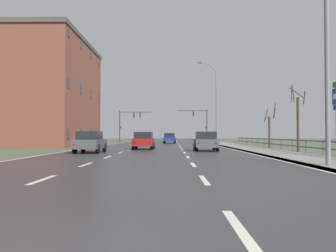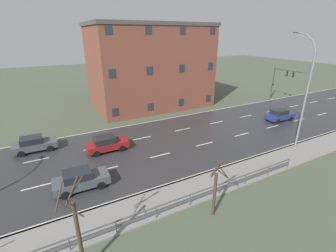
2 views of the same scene
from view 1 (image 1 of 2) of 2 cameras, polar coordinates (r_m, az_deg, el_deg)
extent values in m
cube|color=#4C5642|center=(51.23, -1.00, -2.91)|extent=(160.00, 160.00, 0.12)
cube|color=#303033|center=(63.22, -0.70, -2.55)|extent=(14.00, 120.00, 0.02)
cube|color=beige|center=(11.31, -18.90, -7.88)|extent=(0.16, 2.20, 0.01)
cube|color=beige|center=(16.47, -12.59, -5.85)|extent=(0.16, 2.20, 0.01)
cube|color=beige|center=(21.76, -9.34, -4.77)|extent=(0.16, 2.20, 0.01)
cube|color=beige|center=(27.08, -7.37, -4.10)|extent=(0.16, 2.20, 0.01)
cube|color=beige|center=(32.44, -6.05, -3.65)|extent=(0.16, 2.20, 0.01)
cube|color=beige|center=(37.80, -5.10, -3.32)|extent=(0.16, 2.20, 0.01)
cube|color=beige|center=(43.17, -4.40, -3.08)|extent=(0.16, 2.20, 0.01)
cube|color=beige|center=(48.55, -3.84, -2.89)|extent=(0.16, 2.20, 0.01)
cube|color=beige|center=(53.94, -3.40, -2.74)|extent=(0.16, 2.20, 0.01)
cube|color=beige|center=(59.33, -3.04, -2.61)|extent=(0.16, 2.20, 0.01)
cube|color=beige|center=(64.71, -2.74, -2.51)|extent=(0.16, 2.20, 0.01)
cube|color=beige|center=(70.10, -2.48, -2.42)|extent=(0.16, 2.20, 0.01)
cube|color=beige|center=(75.50, -2.26, -2.35)|extent=(0.16, 2.20, 0.01)
cube|color=beige|center=(80.89, -2.08, -2.28)|extent=(0.16, 2.20, 0.01)
cube|color=beige|center=(86.28, -1.91, -2.22)|extent=(0.16, 2.20, 0.01)
cube|color=beige|center=(91.68, -1.76, -2.17)|extent=(0.16, 2.20, 0.01)
cube|color=beige|center=(97.07, -1.63, -2.13)|extent=(0.16, 2.20, 0.01)
cube|color=beige|center=(102.47, -1.52, -2.09)|extent=(0.16, 2.20, 0.01)
cube|color=beige|center=(107.87, -1.41, -2.05)|extent=(0.16, 2.20, 0.01)
cube|color=beige|center=(113.26, -1.32, -2.02)|extent=(0.16, 2.20, 0.01)
cube|color=beige|center=(118.66, -1.23, -1.99)|extent=(0.16, 2.20, 0.01)
cube|color=beige|center=(5.43, 10.83, -15.17)|extent=(0.16, 2.20, 0.01)
cube|color=beige|center=(10.71, 5.63, -8.32)|extent=(0.16, 2.20, 0.01)
cube|color=beige|center=(16.07, 3.92, -5.99)|extent=(0.16, 2.20, 0.01)
cube|color=beige|center=(21.45, 3.08, -4.83)|extent=(0.16, 2.20, 0.01)
cube|color=beige|center=(26.84, 2.57, -4.13)|extent=(0.16, 2.20, 0.01)
cube|color=beige|center=(32.23, 2.24, -3.67)|extent=(0.16, 2.20, 0.01)
cube|color=beige|center=(37.63, 2.00, -3.34)|extent=(0.16, 2.20, 0.01)
cube|color=beige|center=(43.02, 1.82, -3.09)|extent=(0.16, 2.20, 0.01)
cube|color=beige|center=(48.42, 1.68, -2.90)|extent=(0.16, 2.20, 0.01)
cube|color=beige|center=(53.82, 1.57, -2.74)|extent=(0.16, 2.20, 0.01)
cube|color=beige|center=(59.21, 1.48, -2.62)|extent=(0.16, 2.20, 0.01)
cube|color=beige|center=(64.61, 1.40, -2.51)|extent=(0.16, 2.20, 0.01)
cube|color=beige|center=(70.01, 1.34, -2.42)|extent=(0.16, 2.20, 0.01)
cube|color=beige|center=(75.41, 1.28, -2.35)|extent=(0.16, 2.20, 0.01)
cube|color=beige|center=(80.81, 1.23, -2.28)|extent=(0.16, 2.20, 0.01)
cube|color=beige|center=(86.21, 1.19, -2.22)|extent=(0.16, 2.20, 0.01)
cube|color=beige|center=(91.61, 1.16, -2.17)|extent=(0.16, 2.20, 0.01)
cube|color=beige|center=(97.01, 1.12, -2.13)|extent=(0.16, 2.20, 0.01)
cube|color=beige|center=(102.41, 1.09, -2.09)|extent=(0.16, 2.20, 0.01)
cube|color=beige|center=(107.81, 1.07, -2.05)|extent=(0.16, 2.20, 0.01)
cube|color=beige|center=(113.20, 1.04, -2.02)|extent=(0.16, 2.20, 0.01)
cube|color=beige|center=(118.60, 1.02, -1.99)|extent=(0.16, 2.20, 0.01)
cube|color=beige|center=(63.44, 5.51, -2.53)|extent=(0.16, 120.00, 0.01)
cube|color=beige|center=(63.74, -6.87, -2.52)|extent=(0.16, 120.00, 0.01)
cube|color=gray|center=(63.60, 6.99, -2.49)|extent=(3.00, 120.00, 0.12)
cube|color=slate|center=(63.46, 5.71, -2.49)|extent=(0.16, 120.00, 0.12)
cube|color=#515459|center=(29.60, 17.17, -2.02)|extent=(0.06, 36.30, 0.08)
cube|color=#515459|center=(29.61, 17.18, -2.79)|extent=(0.06, 36.30, 0.08)
cylinder|color=#515459|center=(22.27, 22.91, -3.37)|extent=(0.07, 0.07, 1.00)
cylinder|color=#515459|center=(24.69, 20.62, -3.18)|extent=(0.07, 0.07, 1.00)
cylinder|color=#515459|center=(27.14, 18.74, -3.02)|extent=(0.07, 0.07, 1.00)
cylinder|color=#515459|center=(29.61, 17.18, -2.89)|extent=(0.07, 0.07, 1.00)
cylinder|color=#515459|center=(32.10, 15.85, -2.78)|extent=(0.07, 0.07, 1.00)
cylinder|color=#515459|center=(34.61, 14.72, -2.68)|extent=(0.07, 0.07, 1.00)
cylinder|color=#515459|center=(37.13, 13.74, -2.59)|extent=(0.07, 0.07, 1.00)
cylinder|color=#515459|center=(39.66, 12.89, -2.51)|extent=(0.07, 0.07, 1.00)
cylinder|color=#515459|center=(42.19, 12.14, -2.45)|extent=(0.07, 0.07, 1.00)
cylinder|color=#515459|center=(44.74, 11.47, -2.39)|extent=(0.07, 0.07, 1.00)
cylinder|color=#515459|center=(47.28, 10.88, -2.33)|extent=(0.07, 0.07, 1.00)
cylinder|color=slate|center=(16.31, 23.42, 11.75)|extent=(0.20, 0.20, 9.98)
cylinder|color=slate|center=(51.21, 7.53, 2.57)|extent=(0.20, 0.20, 9.65)
cylinder|color=slate|center=(51.82, 7.27, 8.42)|extent=(0.53, 0.11, 0.97)
cylinder|color=slate|center=(51.88, 6.57, 9.25)|extent=(0.90, 0.11, 0.68)
cylinder|color=slate|center=(51.86, 5.54, 9.68)|extent=(1.03, 0.11, 0.29)
cube|color=#333335|center=(51.83, 4.97, 9.73)|extent=(0.56, 0.24, 0.12)
cube|color=#146633|center=(17.24, 24.59, 5.87)|extent=(0.03, 0.56, 0.24)
cube|color=navy|center=(17.18, 24.61, 4.22)|extent=(0.03, 0.68, 0.68)
cube|color=white|center=(17.18, 24.55, 4.22)|extent=(0.01, 0.44, 0.22)
cube|color=navy|center=(17.15, 24.62, 2.65)|extent=(0.03, 0.52, 0.22)
cylinder|color=#38383A|center=(67.96, 6.06, 0.06)|extent=(0.18, 0.18, 6.00)
cylinder|color=#38383A|center=(67.88, 3.71, 2.38)|extent=(5.57, 0.12, 0.12)
cube|color=black|center=(67.86, 3.95, 1.92)|extent=(0.20, 0.28, 0.80)
sphere|color=red|center=(67.73, 3.95, 2.15)|extent=(0.14, 0.14, 0.14)
sphere|color=#2D2D2D|center=(67.71, 3.95, 1.93)|extent=(0.14, 0.14, 0.14)
sphere|color=#2D2D2D|center=(67.70, 3.95, 1.71)|extent=(0.14, 0.14, 0.14)
cube|color=black|center=(67.89, 5.88, -0.28)|extent=(0.18, 0.12, 0.32)
cylinder|color=#38383A|center=(66.32, -7.49, -0.06)|extent=(0.18, 0.18, 5.63)
cylinder|color=#38383A|center=(66.09, -5.07, 2.16)|extent=(5.62, 0.12, 0.12)
cube|color=black|center=(66.09, -5.31, 1.69)|extent=(0.20, 0.28, 0.80)
sphere|color=#2D2D2D|center=(65.95, -5.33, 1.92)|extent=(0.14, 0.14, 0.14)
sphere|color=#F2AD19|center=(65.94, -5.33, 1.69)|extent=(0.14, 0.14, 0.14)
sphere|color=#2D2D2D|center=(65.92, -5.33, 1.47)|extent=(0.14, 0.14, 0.14)
cube|color=black|center=(65.98, -4.34, 1.69)|extent=(0.20, 0.28, 0.80)
sphere|color=#2D2D2D|center=(65.84, -4.35, 1.92)|extent=(0.14, 0.14, 0.14)
sphere|color=#F2AD19|center=(65.83, -4.35, 1.70)|extent=(0.14, 0.14, 0.14)
sphere|color=#2D2D2D|center=(65.82, -4.35, 1.47)|extent=(0.14, 0.14, 0.14)
cube|color=black|center=(66.23, -7.31, -0.24)|extent=(0.18, 0.12, 0.32)
cube|color=#474C51|center=(30.07, 5.85, -2.63)|extent=(1.81, 4.12, 0.64)
cube|color=black|center=(29.81, 5.88, -1.45)|extent=(1.58, 2.02, 0.60)
cube|color=slate|center=(30.76, 5.74, -1.49)|extent=(1.40, 0.10, 0.51)
cylinder|color=black|center=(31.42, 7.14, -3.16)|extent=(0.23, 0.66, 0.66)
cylinder|color=black|center=(31.29, 4.18, -3.17)|extent=(0.23, 0.66, 0.66)
cylinder|color=black|center=(28.89, 7.66, -3.32)|extent=(0.23, 0.66, 0.66)
cylinder|color=black|center=(28.76, 4.44, -3.33)|extent=(0.23, 0.66, 0.66)
cube|color=red|center=(28.00, 4.84, -2.73)|extent=(0.16, 0.04, 0.14)
cube|color=red|center=(28.11, 7.53, -2.72)|extent=(0.16, 0.04, 0.14)
cube|color=maroon|center=(33.40, -3.78, -2.51)|extent=(1.81, 4.12, 0.64)
cube|color=black|center=(33.14, -3.81, -1.45)|extent=(1.58, 2.02, 0.60)
cube|color=slate|center=(34.09, -3.67, -1.48)|extent=(1.40, 0.10, 0.51)
cylinder|color=black|center=(34.61, -2.26, -3.00)|extent=(0.23, 0.66, 0.66)
cylinder|color=black|center=(34.75, -4.92, -2.99)|extent=(0.23, 0.66, 0.66)
cylinder|color=black|center=(32.08, -2.54, -3.13)|extent=(0.23, 0.66, 0.66)
cylinder|color=black|center=(32.23, -5.41, -3.12)|extent=(0.23, 0.66, 0.66)
cube|color=red|center=(31.45, -5.30, -2.58)|extent=(0.16, 0.04, 0.14)
cube|color=red|center=(31.32, -2.90, -2.59)|extent=(0.16, 0.04, 0.14)
cube|color=navy|center=(56.62, 0.25, -2.04)|extent=(1.92, 4.17, 0.64)
cube|color=black|center=(56.37, 0.24, -1.41)|extent=(1.64, 2.06, 0.60)
cube|color=slate|center=(57.32, 0.28, -1.43)|extent=(1.41, 0.14, 0.51)
cylinder|color=black|center=(57.87, 1.11, -2.34)|extent=(0.25, 0.67, 0.66)
cylinder|color=black|center=(57.94, -0.49, -2.34)|extent=(0.25, 0.67, 0.66)
cylinder|color=black|center=(55.32, 1.03, -2.39)|extent=(0.25, 0.67, 0.66)
cylinder|color=black|center=(55.40, -0.64, -2.39)|extent=(0.25, 0.67, 0.66)
cube|color=red|center=(54.63, -0.53, -2.07)|extent=(0.16, 0.05, 0.14)
cube|color=red|center=(54.57, 0.85, -2.07)|extent=(0.16, 0.05, 0.14)
cube|color=#474C51|center=(27.50, -11.97, -2.73)|extent=(1.77, 4.11, 0.64)
cube|color=black|center=(27.25, -12.07, -1.44)|extent=(1.57, 2.00, 0.60)
cube|color=slate|center=(28.18, -11.65, -1.48)|extent=(1.40, 0.08, 0.51)
cylinder|color=black|center=(28.60, -9.83, -3.33)|extent=(0.22, 0.66, 0.66)
cylinder|color=black|center=(28.93, -13.00, -3.29)|extent=(0.22, 0.66, 0.66)
cylinder|color=black|center=(26.10, -10.83, -3.51)|extent=(0.22, 0.66, 0.66)
cylinder|color=black|center=(26.47, -14.27, -3.47)|extent=(0.22, 0.66, 0.66)
cube|color=red|center=(25.68, -14.38, -2.82)|extent=(0.16, 0.04, 0.14)
cube|color=red|center=(25.38, -11.49, -2.85)|extent=(0.16, 0.04, 0.14)
cube|color=brown|center=(47.30, -19.32, 4.54)|extent=(11.38, 17.82, 12.25)
cube|color=#4C4742|center=(48.36, -19.25, 12.08)|extent=(11.61, 18.17, 0.50)
cube|color=#282D38|center=(37.96, -15.22, -1.20)|extent=(0.04, 0.90, 1.10)
cube|color=#282D38|center=(42.93, -13.35, -1.22)|extent=(0.04, 0.90, 1.10)
cube|color=#282D38|center=(47.93, -11.87, -1.24)|extent=(0.04, 0.90, 1.10)
cube|color=#282D38|center=(52.96, -10.67, -1.25)|extent=(0.04, 0.90, 1.10)
cube|color=#282D38|center=(38.31, -15.17, 6.49)|extent=(0.04, 0.90, 1.10)
cube|color=#282D38|center=(43.24, -13.31, 5.58)|extent=(0.04, 0.90, 1.10)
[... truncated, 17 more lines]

